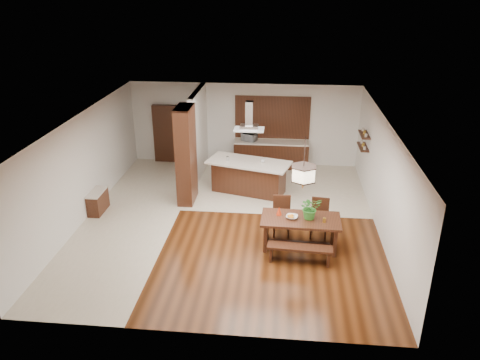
# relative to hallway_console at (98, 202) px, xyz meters

# --- Properties ---
(room_shell) EXTENTS (9.00, 9.04, 2.92)m
(room_shell) POSITION_rel_hallway_console_xyz_m (3.81, -0.20, 1.75)
(room_shell) COLOR #371A0A
(room_shell) RESTS_ON ground
(tile_hallway) EXTENTS (2.50, 9.00, 0.01)m
(tile_hallway) POSITION_rel_hallway_console_xyz_m (1.06, -0.20, -0.31)
(tile_hallway) COLOR beige
(tile_hallway) RESTS_ON ground
(tile_kitchen) EXTENTS (5.50, 4.00, 0.01)m
(tile_kitchen) POSITION_rel_hallway_console_xyz_m (5.06, 2.30, -0.31)
(tile_kitchen) COLOR beige
(tile_kitchen) RESTS_ON ground
(soffit_band) EXTENTS (8.00, 9.00, 0.02)m
(soffit_band) POSITION_rel_hallway_console_xyz_m (3.81, -0.20, 2.57)
(soffit_band) COLOR #431E10
(soffit_band) RESTS_ON room_shell
(partition_pier) EXTENTS (0.45, 1.00, 2.90)m
(partition_pier) POSITION_rel_hallway_console_xyz_m (2.41, 1.00, 1.14)
(partition_pier) COLOR black
(partition_pier) RESTS_ON ground
(partition_stub) EXTENTS (0.18, 2.40, 2.90)m
(partition_stub) POSITION_rel_hallway_console_xyz_m (2.41, 3.10, 1.14)
(partition_stub) COLOR silver
(partition_stub) RESTS_ON ground
(hallway_console) EXTENTS (0.37, 0.88, 0.63)m
(hallway_console) POSITION_rel_hallway_console_xyz_m (0.00, 0.00, 0.00)
(hallway_console) COLOR black
(hallway_console) RESTS_ON ground
(hallway_doorway) EXTENTS (1.10, 0.20, 2.10)m
(hallway_doorway) POSITION_rel_hallway_console_xyz_m (1.11, 4.20, 0.74)
(hallway_doorway) COLOR black
(hallway_doorway) RESTS_ON ground
(rear_counter) EXTENTS (2.60, 0.62, 0.95)m
(rear_counter) POSITION_rel_hallway_console_xyz_m (4.81, 4.00, 0.16)
(rear_counter) COLOR black
(rear_counter) RESTS_ON ground
(kitchen_window) EXTENTS (2.60, 0.08, 1.50)m
(kitchen_window) POSITION_rel_hallway_console_xyz_m (4.81, 4.26, 1.44)
(kitchen_window) COLOR olive
(kitchen_window) RESTS_ON room_shell
(shelf_lower) EXTENTS (0.26, 0.90, 0.04)m
(shelf_lower) POSITION_rel_hallway_console_xyz_m (7.68, 2.40, 1.08)
(shelf_lower) COLOR black
(shelf_lower) RESTS_ON room_shell
(shelf_upper) EXTENTS (0.26, 0.90, 0.04)m
(shelf_upper) POSITION_rel_hallway_console_xyz_m (7.68, 2.40, 1.49)
(shelf_upper) COLOR black
(shelf_upper) RESTS_ON room_shell
(dining_table) EXTENTS (1.95, 1.01, 0.80)m
(dining_table) POSITION_rel_hallway_console_xyz_m (5.72, -1.38, 0.28)
(dining_table) COLOR black
(dining_table) RESTS_ON ground
(dining_bench) EXTENTS (1.55, 0.43, 0.43)m
(dining_bench) POSITION_rel_hallway_console_xyz_m (5.70, -2.08, -0.10)
(dining_bench) COLOR black
(dining_bench) RESTS_ON ground
(dining_chair_left) EXTENTS (0.48, 0.48, 1.03)m
(dining_chair_left) POSITION_rel_hallway_console_xyz_m (5.25, -0.78, 0.20)
(dining_chair_left) COLOR black
(dining_chair_left) RESTS_ON ground
(dining_chair_right) EXTENTS (0.50, 0.50, 1.02)m
(dining_chair_right) POSITION_rel_hallway_console_xyz_m (6.22, -0.81, 0.20)
(dining_chair_right) COLOR black
(dining_chair_right) RESTS_ON ground
(pendant_lantern) EXTENTS (0.64, 0.64, 1.31)m
(pendant_lantern) POSITION_rel_hallway_console_xyz_m (5.72, -1.38, 1.93)
(pendant_lantern) COLOR beige
(pendant_lantern) RESTS_ON room_shell
(foliage_plant) EXTENTS (0.62, 0.58, 0.57)m
(foliage_plant) POSITION_rel_hallway_console_xyz_m (5.93, -1.36, 0.77)
(foliage_plant) COLOR #307A28
(foliage_plant) RESTS_ON dining_table
(fruit_bowl) EXTENTS (0.34, 0.34, 0.07)m
(fruit_bowl) POSITION_rel_hallway_console_xyz_m (5.50, -1.40, 0.52)
(fruit_bowl) COLOR beige
(fruit_bowl) RESTS_ON dining_table
(napkin_cone) EXTENTS (0.15, 0.15, 0.22)m
(napkin_cone) POSITION_rel_hallway_console_xyz_m (5.18, -1.24, 0.60)
(napkin_cone) COLOR #B72B0D
(napkin_cone) RESTS_ON dining_table
(gold_ornament) EXTENTS (0.08, 0.08, 0.11)m
(gold_ornament) POSITION_rel_hallway_console_xyz_m (6.27, -1.53, 0.54)
(gold_ornament) COLOR gold
(gold_ornament) RESTS_ON dining_table
(kitchen_island) EXTENTS (2.71, 1.73, 1.04)m
(kitchen_island) POSITION_rel_hallway_console_xyz_m (4.19, 1.78, 0.22)
(kitchen_island) COLOR black
(kitchen_island) RESTS_ON ground
(range_hood) EXTENTS (0.90, 0.55, 0.87)m
(range_hood) POSITION_rel_hallway_console_xyz_m (4.19, 1.78, 2.15)
(range_hood) COLOR silver
(range_hood) RESTS_ON room_shell
(island_cup) EXTENTS (0.13, 0.13, 0.10)m
(island_cup) POSITION_rel_hallway_console_xyz_m (4.62, 1.71, 0.77)
(island_cup) COLOR silver
(island_cup) RESTS_ON kitchen_island
(microwave) EXTENTS (0.59, 0.51, 0.28)m
(microwave) POSITION_rel_hallway_console_xyz_m (4.02, 4.01, 0.77)
(microwave) COLOR #B2B6B9
(microwave) RESTS_ON rear_counter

